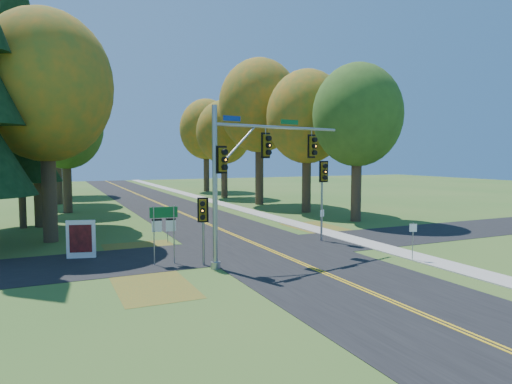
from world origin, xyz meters
name	(u,v)px	position (x,y,z in m)	size (l,w,h in m)	color
ground	(281,255)	(0.00, 0.00, 0.00)	(160.00, 160.00, 0.00)	#335D20
road_main	(281,255)	(0.00, 0.00, 0.01)	(8.00, 160.00, 0.02)	black
road_cross	(265,248)	(0.00, 2.00, 0.01)	(60.00, 6.00, 0.02)	black
centerline_left	(279,255)	(-0.10, 0.00, 0.03)	(0.10, 160.00, 0.01)	gold
centerline_right	(282,254)	(0.10, 0.00, 0.03)	(0.10, 160.00, 0.01)	gold
sidewalk_east	(373,245)	(6.20, 0.00, 0.03)	(1.60, 160.00, 0.06)	#9E998E
leaf_patch_w_near	(144,251)	(-6.50, 4.00, 0.01)	(4.00, 6.00, 0.00)	brown
leaf_patch_e	(325,230)	(6.80, 6.00, 0.01)	(3.50, 8.00, 0.00)	brown
leaf_patch_w_far	(153,286)	(-7.50, -3.00, 0.01)	(3.00, 5.00, 0.00)	brown
tree_w_a	(47,87)	(-11.13, 9.38, 9.49)	(8.00, 8.00, 14.15)	#38281C
tree_e_a	(358,116)	(11.57, 8.77, 8.53)	(7.20, 7.20, 12.73)	#38281C
tree_w_b	(37,87)	(-11.72, 16.29, 10.37)	(8.60, 8.60, 15.38)	#38281C
tree_e_b	(307,117)	(10.97, 15.58, 8.90)	(7.60, 7.60, 13.33)	#38281C
tree_w_c	(66,127)	(-9.54, 24.47, 7.94)	(6.80, 6.80, 11.91)	#38281C
tree_e_c	(260,106)	(9.88, 23.69, 10.66)	(8.80, 8.80, 15.79)	#38281C
tree_w_d	(56,115)	(-10.13, 33.18, 9.78)	(8.20, 8.20, 14.56)	#38281C
tree_e_d	(224,133)	(9.26, 32.87, 8.24)	(7.00, 7.00, 12.32)	#38281C
tree_w_e	(65,120)	(-8.92, 44.09, 10.07)	(8.40, 8.40, 14.97)	#38281C
tree_e_e	(206,130)	(10.47, 43.58, 9.19)	(7.80, 7.80, 13.74)	#38281C
pine_c	(18,95)	(-13.00, 16.00, 9.69)	(5.60, 5.60, 20.56)	#38281C
traffic_mast	(251,164)	(-2.17, -0.92, 4.93)	(8.23, 2.50, 7.66)	#919599
east_signal_pole	(323,181)	(4.16, 2.29, 3.80)	(0.58, 0.67, 5.01)	gray
ped_signal_pole	(203,215)	(-4.58, -0.70, 2.48)	(0.50, 0.61, 3.34)	gray
route_sign_cluster	(164,223)	(-6.18, 0.52, 2.05)	(1.35, 0.20, 2.91)	gray
info_kiosk	(81,239)	(-9.80, 3.63, 0.99)	(1.44, 0.56, 1.99)	white
reg_sign_e_north	(322,219)	(4.20, 2.46, 1.39)	(0.37, 0.17, 2.03)	gray
reg_sign_e_south	(413,235)	(5.45, -4.01, 1.34)	(0.35, 0.17, 1.95)	gray
reg_sign_w	(167,220)	(-4.69, 5.97, 1.41)	(0.39, 0.11, 2.07)	gray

